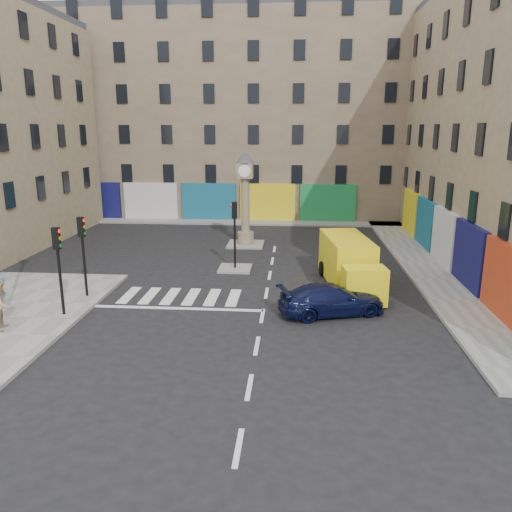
# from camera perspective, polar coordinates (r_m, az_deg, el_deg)

# --- Properties ---
(ground) EXTENTS (120.00, 120.00, 0.00)m
(ground) POSITION_cam_1_polar(r_m,az_deg,el_deg) (20.33, 0.54, -7.89)
(ground) COLOR black
(ground) RESTS_ON ground
(sidewalk_right) EXTENTS (2.60, 30.00, 0.15)m
(sidewalk_right) POSITION_cam_1_polar(r_m,az_deg,el_deg) (30.67, 18.34, -0.75)
(sidewalk_right) COLOR gray
(sidewalk_right) RESTS_ON ground
(sidewalk_far) EXTENTS (32.00, 2.40, 0.15)m
(sidewalk_far) POSITION_cam_1_polar(r_m,az_deg,el_deg) (42.00, -2.81, 3.94)
(sidewalk_far) COLOR gray
(sidewalk_far) RESTS_ON ground
(island_near) EXTENTS (1.80, 1.80, 0.12)m
(island_near) POSITION_cam_1_polar(r_m,az_deg,el_deg) (28.03, -2.40, -1.43)
(island_near) COLOR gray
(island_near) RESTS_ON ground
(island_far) EXTENTS (2.40, 2.40, 0.12)m
(island_far) POSITION_cam_1_polar(r_m,az_deg,el_deg) (33.80, -1.19, 1.34)
(island_far) COLOR gray
(island_far) RESTS_ON ground
(building_far) EXTENTS (32.00, 10.00, 17.00)m
(building_far) POSITION_cam_1_polar(r_m,az_deg,el_deg) (47.06, -2.02, 15.39)
(building_far) COLOR #817056
(building_far) RESTS_ON ground
(traffic_light_left_near) EXTENTS (0.28, 0.22, 3.70)m
(traffic_light_left_near) POSITION_cam_1_polar(r_m,az_deg,el_deg) (21.85, -21.67, -0.11)
(traffic_light_left_near) COLOR black
(traffic_light_left_near) RESTS_ON sidewalk_left
(traffic_light_left_far) EXTENTS (0.28, 0.22, 3.70)m
(traffic_light_left_far) POSITION_cam_1_polar(r_m,az_deg,el_deg) (23.96, -19.21, 1.33)
(traffic_light_left_far) COLOR black
(traffic_light_left_far) RESTS_ON sidewalk_left
(traffic_light_island) EXTENTS (0.28, 0.22, 3.70)m
(traffic_light_island) POSITION_cam_1_polar(r_m,az_deg,el_deg) (27.44, -2.46, 3.65)
(traffic_light_island) COLOR black
(traffic_light_island) RESTS_ON island_near
(clock_pillar) EXTENTS (1.20, 1.20, 6.10)m
(clock_pillar) POSITION_cam_1_polar(r_m,az_deg,el_deg) (33.18, -1.23, 7.22)
(clock_pillar) COLOR #958661
(clock_pillar) RESTS_ON island_far
(navy_sedan) EXTENTS (4.87, 3.13, 1.31)m
(navy_sedan) POSITION_cam_1_polar(r_m,az_deg,el_deg) (21.50, 8.64, -4.91)
(navy_sedan) COLOR black
(navy_sedan) RESTS_ON ground
(yellow_van) EXTENTS (2.87, 6.71, 2.37)m
(yellow_van) POSITION_cam_1_polar(r_m,az_deg,el_deg) (25.27, 10.60, -0.82)
(yellow_van) COLOR yellow
(yellow_van) RESTS_ON ground
(pedestrian_tan) EXTENTS (0.90, 1.06, 1.92)m
(pedestrian_tan) POSITION_cam_1_polar(r_m,az_deg,el_deg) (21.66, -27.05, -4.98)
(pedestrian_tan) COLOR tan
(pedestrian_tan) RESTS_ON sidewalk_left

